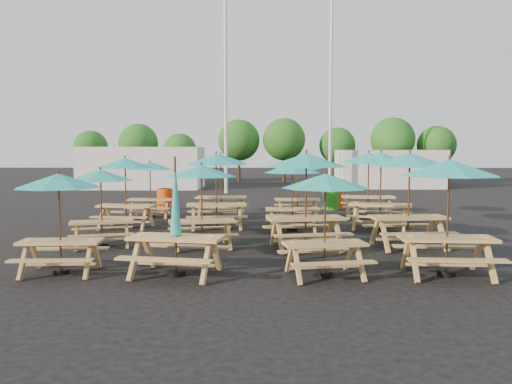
{
  "coord_description": "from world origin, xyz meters",
  "views": [
    {
      "loc": [
        0.27,
        -15.94,
        2.54
      ],
      "look_at": [
        0.0,
        1.5,
        1.1
      ],
      "focal_mm": 35.0,
      "sensor_mm": 36.0,
      "label": 1
    }
  ],
  "objects_px": {
    "picnic_unit_2": "(125,168)",
    "picnic_unit_4": "(176,227)",
    "picnic_unit_5": "(202,176)",
    "picnic_unit_9": "(306,166)",
    "picnic_unit_3": "(150,169)",
    "waste_bin_1": "(164,199)",
    "picnic_unit_1": "(101,180)",
    "picnic_unit_12": "(449,175)",
    "waste_bin_0": "(166,199)",
    "picnic_unit_10": "(293,173)",
    "picnic_unit_8": "(325,188)",
    "picnic_unit_11": "(298,169)",
    "picnic_unit_13": "(410,166)",
    "picnic_unit_15": "(369,162)",
    "picnic_unit_0": "(59,187)",
    "waste_bin_3": "(336,198)",
    "waste_bin_2": "(329,198)",
    "waste_bin_4": "(332,199)",
    "picnic_unit_7": "(221,163)",
    "picnic_unit_14": "(381,163)",
    "picnic_unit_6": "(216,164)"
  },
  "relations": [
    {
      "from": "picnic_unit_0",
      "to": "picnic_unit_4",
      "type": "xyz_separation_m",
      "value": [
        2.41,
        -0.1,
        -0.8
      ]
    },
    {
      "from": "waste_bin_2",
      "to": "picnic_unit_0",
      "type": "bearing_deg",
      "value": -121.01
    },
    {
      "from": "picnic_unit_3",
      "to": "picnic_unit_14",
      "type": "height_order",
      "value": "picnic_unit_14"
    },
    {
      "from": "picnic_unit_3",
      "to": "picnic_unit_12",
      "type": "xyz_separation_m",
      "value": [
        8.04,
        -8.77,
        0.21
      ]
    },
    {
      "from": "picnic_unit_13",
      "to": "waste_bin_0",
      "type": "height_order",
      "value": "picnic_unit_13"
    },
    {
      "from": "picnic_unit_4",
      "to": "picnic_unit_11",
      "type": "xyz_separation_m",
      "value": [
        3.06,
        8.86,
        0.87
      ]
    },
    {
      "from": "picnic_unit_7",
      "to": "picnic_unit_8",
      "type": "height_order",
      "value": "picnic_unit_7"
    },
    {
      "from": "picnic_unit_2",
      "to": "waste_bin_4",
      "type": "bearing_deg",
      "value": 39.73
    },
    {
      "from": "picnic_unit_2",
      "to": "picnic_unit_4",
      "type": "distance_m",
      "value": 6.82
    },
    {
      "from": "picnic_unit_12",
      "to": "picnic_unit_13",
      "type": "relative_size",
      "value": 0.95
    },
    {
      "from": "waste_bin_0",
      "to": "waste_bin_4",
      "type": "bearing_deg",
      "value": 1.23
    },
    {
      "from": "picnic_unit_5",
      "to": "picnic_unit_9",
      "type": "distance_m",
      "value": 2.72
    },
    {
      "from": "picnic_unit_3",
      "to": "picnic_unit_7",
      "type": "distance_m",
      "value": 2.71
    },
    {
      "from": "picnic_unit_1",
      "to": "picnic_unit_15",
      "type": "xyz_separation_m",
      "value": [
        8.25,
        5.84,
        0.36
      ]
    },
    {
      "from": "picnic_unit_3",
      "to": "picnic_unit_10",
      "type": "distance_m",
      "value": 6.07
    },
    {
      "from": "waste_bin_2",
      "to": "waste_bin_3",
      "type": "xyz_separation_m",
      "value": [
        0.34,
        0.02,
        0.0
      ]
    },
    {
      "from": "picnic_unit_1",
      "to": "picnic_unit_15",
      "type": "relative_size",
      "value": 0.86
    },
    {
      "from": "picnic_unit_13",
      "to": "waste_bin_1",
      "type": "bearing_deg",
      "value": 127.48
    },
    {
      "from": "picnic_unit_1",
      "to": "waste_bin_1",
      "type": "height_order",
      "value": "picnic_unit_1"
    },
    {
      "from": "picnic_unit_11",
      "to": "picnic_unit_3",
      "type": "bearing_deg",
      "value": 178.3
    },
    {
      "from": "picnic_unit_10",
      "to": "picnic_unit_14",
      "type": "relative_size",
      "value": 0.83
    },
    {
      "from": "picnic_unit_3",
      "to": "waste_bin_1",
      "type": "distance_m",
      "value": 2.9
    },
    {
      "from": "picnic_unit_7",
      "to": "waste_bin_3",
      "type": "bearing_deg",
      "value": 37.39
    },
    {
      "from": "picnic_unit_11",
      "to": "picnic_unit_4",
      "type": "bearing_deg",
      "value": -111.02
    },
    {
      "from": "picnic_unit_0",
      "to": "waste_bin_3",
      "type": "xyz_separation_m",
      "value": [
        7.39,
        11.75,
        -1.33
      ]
    },
    {
      "from": "picnic_unit_7",
      "to": "waste_bin_3",
      "type": "height_order",
      "value": "picnic_unit_7"
    },
    {
      "from": "picnic_unit_1",
      "to": "picnic_unit_12",
      "type": "xyz_separation_m",
      "value": [
        8.02,
        -2.96,
        0.27
      ]
    },
    {
      "from": "picnic_unit_8",
      "to": "picnic_unit_11",
      "type": "relative_size",
      "value": 0.97
    },
    {
      "from": "picnic_unit_1",
      "to": "waste_bin_2",
      "type": "bearing_deg",
      "value": 34.35
    },
    {
      "from": "picnic_unit_2",
      "to": "picnic_unit_6",
      "type": "relative_size",
      "value": 0.95
    },
    {
      "from": "picnic_unit_3",
      "to": "picnic_unit_10",
      "type": "bearing_deg",
      "value": -31.87
    },
    {
      "from": "picnic_unit_7",
      "to": "waste_bin_3",
      "type": "xyz_separation_m",
      "value": [
        4.81,
        3.03,
        -1.62
      ]
    },
    {
      "from": "picnic_unit_5",
      "to": "picnic_unit_7",
      "type": "xyz_separation_m",
      "value": [
        0.0,
        5.89,
        0.2
      ]
    },
    {
      "from": "picnic_unit_13",
      "to": "waste_bin_2",
      "type": "distance_m",
      "value": 9.03
    },
    {
      "from": "picnic_unit_9",
      "to": "picnic_unit_1",
      "type": "bearing_deg",
      "value": 166.68
    },
    {
      "from": "picnic_unit_0",
      "to": "picnic_unit_3",
      "type": "bearing_deg",
      "value": 87.14
    },
    {
      "from": "picnic_unit_7",
      "to": "picnic_unit_4",
      "type": "bearing_deg",
      "value": -85.87
    },
    {
      "from": "waste_bin_2",
      "to": "picnic_unit_11",
      "type": "bearing_deg",
      "value": -117.96
    },
    {
      "from": "picnic_unit_13",
      "to": "waste_bin_0",
      "type": "xyz_separation_m",
      "value": [
        -8.01,
        8.34,
        -1.69
      ]
    },
    {
      "from": "picnic_unit_3",
      "to": "waste_bin_3",
      "type": "height_order",
      "value": "picnic_unit_3"
    },
    {
      "from": "picnic_unit_0",
      "to": "picnic_unit_11",
      "type": "relative_size",
      "value": 0.96
    },
    {
      "from": "picnic_unit_8",
      "to": "picnic_unit_14",
      "type": "distance_m",
      "value": 6.66
    },
    {
      "from": "picnic_unit_14",
      "to": "picnic_unit_5",
      "type": "bearing_deg",
      "value": -132.13
    },
    {
      "from": "picnic_unit_1",
      "to": "waste_bin_0",
      "type": "xyz_separation_m",
      "value": [
        0.07,
        8.32,
        -1.31
      ]
    },
    {
      "from": "waste_bin_2",
      "to": "picnic_unit_6",
      "type": "bearing_deg",
      "value": -127.86
    },
    {
      "from": "picnic_unit_9",
      "to": "waste_bin_0",
      "type": "bearing_deg",
      "value": 110.94
    },
    {
      "from": "picnic_unit_0",
      "to": "picnic_unit_3",
      "type": "height_order",
      "value": "picnic_unit_3"
    },
    {
      "from": "picnic_unit_10",
      "to": "picnic_unit_15",
      "type": "height_order",
      "value": "picnic_unit_15"
    },
    {
      "from": "picnic_unit_15",
      "to": "picnic_unit_9",
      "type": "bearing_deg",
      "value": -109.38
    },
    {
      "from": "picnic_unit_15",
      "to": "picnic_unit_8",
      "type": "bearing_deg",
      "value": -101.06
    }
  ]
}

